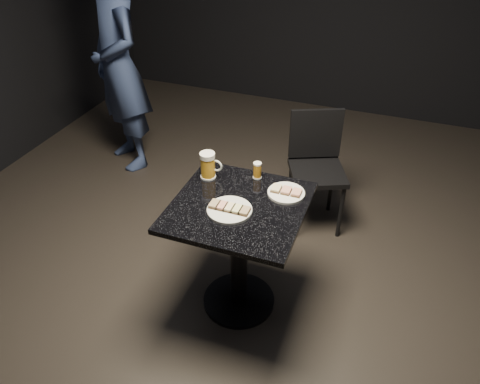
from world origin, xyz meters
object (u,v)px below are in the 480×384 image
plate_small (286,193)px  beer_mug (208,165)px  plate_large (230,210)px  chair (316,163)px  beer_tumbler (257,170)px  patron (119,66)px  table (239,239)px

plate_small → beer_mug: beer_mug is taller
plate_large → plate_small: bearing=46.8°
plate_small → chair: (0.01, 0.79, -0.26)m
plate_small → beer_tumbler: beer_tumbler is taller
plate_large → beer_tumbler: (0.03, 0.35, 0.04)m
patron → plate_small: bearing=3.3°
plate_large → patron: 1.99m
beer_mug → table: bearing=-36.7°
plate_large → chair: (0.25, 1.04, -0.26)m
plate_large → chair: bearing=76.6°
beer_tumbler → table: bearing=-91.5°
beer_tumbler → chair: size_ratio=0.11×
table → beer_mug: 0.45m
plate_large → table: bearing=69.3°
plate_small → table: size_ratio=0.27×
plate_large → plate_small: 0.34m
table → patron: bearing=140.3°
beer_mug → chair: (0.48, 0.78, -0.33)m
beer_mug → beer_tumbler: (0.26, 0.09, -0.03)m
plate_small → chair: bearing=89.0°
plate_large → beer_mug: beer_mug is taller
table → chair: chair is taller
plate_small → patron: bearing=148.1°
plate_large → patron: patron is taller
plate_small → patron: (-1.72, 1.07, 0.13)m
table → chair: (0.22, 0.98, -0.01)m
beer_mug → chair: size_ratio=0.18×
chair → table: bearing=-102.9°
plate_large → chair: size_ratio=0.28×
plate_small → beer_mug: (-0.47, 0.01, 0.07)m
patron → beer_tumbler: bearing=2.7°
table → chair: 1.00m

